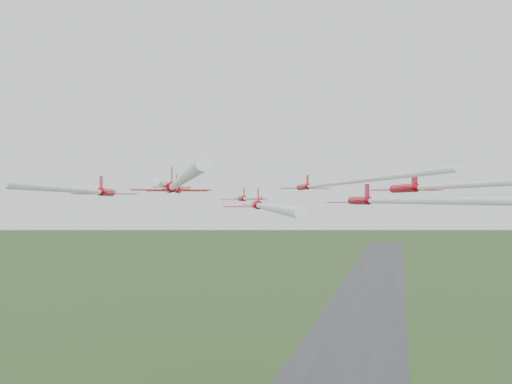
% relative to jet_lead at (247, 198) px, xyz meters
% --- Properties ---
extents(runway, '(38.00, 900.00, 0.04)m').
position_rel_jet_lead_xyz_m(runway, '(9.50, 185.23, -52.14)').
color(runway, '#38383B').
rests_on(runway, ground).
extents(jet_lead, '(17.87, 41.00, 2.58)m').
position_rel_jet_lead_xyz_m(jet_lead, '(0.00, 0.00, 0.00)').
color(jet_lead, '#B90014').
extents(jet_row2_left, '(19.44, 46.66, 2.86)m').
position_rel_jet_lead_xyz_m(jet_row2_left, '(-5.15, -20.51, 1.38)').
color(jet_row2_left, '#B90014').
extents(jet_row2_right, '(24.06, 58.37, 2.40)m').
position_rel_jet_lead_xyz_m(jet_row2_right, '(16.14, -16.77, 1.89)').
color(jet_row2_right, '#B90014').
extents(jet_row3_left, '(17.16, 42.74, 2.58)m').
position_rel_jet_lead_xyz_m(jet_row3_left, '(-9.75, -34.99, 0.74)').
color(jet_row3_left, '#B90014').
extents(jet_row3_mid, '(19.95, 56.07, 2.88)m').
position_rel_jet_lead_xyz_m(jet_row3_mid, '(10.09, -30.32, -1.01)').
color(jet_row3_mid, '#B90014').
extents(jet_row3_right, '(22.52, 56.24, 2.94)m').
position_rel_jet_lead_xyz_m(jet_row3_right, '(31.21, -25.07, 1.35)').
color(jet_row3_right, '#B90014').
extents(jet_row4_left, '(21.70, 43.99, 2.56)m').
position_rel_jet_lead_xyz_m(jet_row4_left, '(6.45, -48.70, 0.96)').
color(jet_row4_left, '#B90014').
extents(jet_row4_right, '(17.71, 44.95, 2.36)m').
position_rel_jet_lead_xyz_m(jet_row4_right, '(24.97, -38.06, -0.40)').
color(jet_row4_right, '#B90014').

